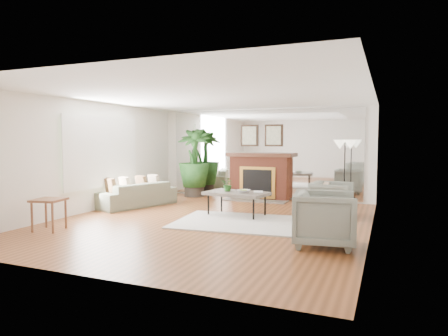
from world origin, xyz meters
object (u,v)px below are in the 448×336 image
at_px(coffee_table, 237,194).
at_px(armchair_front, 325,219).
at_px(floor_lamp, 345,150).
at_px(armchair_back, 331,199).
at_px(potted_ficus, 194,160).
at_px(sofa, 136,194).
at_px(side_table, 49,204).
at_px(fireplace, 259,175).

height_order(coffee_table, armchair_front, armchair_front).
bearing_deg(floor_lamp, armchair_back, -97.32).
distance_m(armchair_front, potted_ficus, 5.97).
relative_size(armchair_back, armchair_front, 0.89).
bearing_deg(sofa, side_table, 20.56).
height_order(fireplace, side_table, fireplace).
distance_m(armchair_back, armchair_front, 2.45).
bearing_deg(coffee_table, armchair_back, 20.45).
height_order(sofa, side_table, sofa).
xyz_separation_m(side_table, floor_lamp, (4.67, 4.38, 0.91)).
height_order(side_table, potted_ficus, potted_ficus).
xyz_separation_m(coffee_table, armchair_back, (1.88, 0.70, -0.10)).
bearing_deg(armchair_back, side_table, 128.66).
distance_m(fireplace, coffee_table, 2.55).
height_order(coffee_table, potted_ficus, potted_ficus).
relative_size(fireplace, floor_lamp, 1.26).
bearing_deg(armchair_back, potted_ficus, 70.74).
bearing_deg(fireplace, floor_lamp, -16.69).
height_order(coffee_table, sofa, sofa).
height_order(fireplace, potted_ficus, fireplace).
distance_m(armchair_front, floor_lamp, 3.70).
relative_size(side_table, potted_ficus, 0.30).
distance_m(coffee_table, armchair_back, 2.01).
bearing_deg(armchair_front, sofa, 59.56).
height_order(armchair_front, floor_lamp, floor_lamp).
relative_size(armchair_front, potted_ficus, 0.47).
bearing_deg(sofa, armchair_back, 114.10).
bearing_deg(coffee_table, sofa, 174.42).
xyz_separation_m(coffee_table, floor_lamp, (2.03, 1.83, 0.92)).
relative_size(side_table, floor_lamp, 0.37).
bearing_deg(side_table, floor_lamp, 43.18).
height_order(coffee_table, armchair_back, armchair_back).
height_order(fireplace, armchair_back, fireplace).
xyz_separation_m(side_table, potted_ficus, (0.44, 4.91, 0.57)).
bearing_deg(floor_lamp, coffee_table, -137.82).
bearing_deg(floor_lamp, armchair_front, -88.87).
height_order(sofa, floor_lamp, floor_lamp).
relative_size(fireplace, side_table, 3.44).
bearing_deg(side_table, armchair_back, 35.68).
distance_m(sofa, armchair_back, 4.63).
bearing_deg(potted_ficus, fireplace, 4.74).
relative_size(sofa, armchair_back, 2.43).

